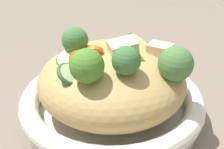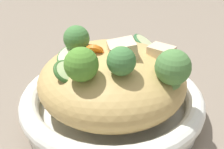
{
  "view_description": "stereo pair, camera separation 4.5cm",
  "coord_description": "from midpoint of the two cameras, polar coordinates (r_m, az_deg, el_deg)",
  "views": [
    {
      "loc": [
        0.35,
        0.17,
        0.29
      ],
      "look_at": [
        0.0,
        0.0,
        0.08
      ],
      "focal_mm": 47.43,
      "sensor_mm": 36.0,
      "label": 1
    },
    {
      "loc": [
        0.33,
        0.21,
        0.29
      ],
      "look_at": [
        0.0,
        0.0,
        0.08
      ],
      "focal_mm": 47.43,
      "sensor_mm": 36.0,
      "label": 2
    }
  ],
  "objects": [
    {
      "name": "zucchini_slices",
      "position": [
        0.45,
        -4.5,
        3.89
      ],
      "size": [
        0.21,
        0.11,
        0.04
      ],
      "color": "beige",
      "rests_on": "serving_bowl"
    },
    {
      "name": "chicken_chunks",
      "position": [
        0.43,
        2.13,
        4.51
      ],
      "size": [
        0.08,
        0.09,
        0.04
      ],
      "color": "beige",
      "rests_on": "serving_bowl"
    },
    {
      "name": "carrot_coins",
      "position": [
        0.42,
        -7.94,
        3.75
      ],
      "size": [
        0.07,
        0.05,
        0.03
      ],
      "color": "orange",
      "rests_on": "serving_bowl"
    },
    {
      "name": "ground_plane",
      "position": [
        0.49,
        -2.64,
        -7.82
      ],
      "size": [
        3.0,
        3.0,
        0.0
      ],
      "primitive_type": "plane",
      "color": "#786B5B"
    },
    {
      "name": "serving_bowl",
      "position": [
        0.47,
        -2.71,
        -5.51
      ],
      "size": [
        0.29,
        0.29,
        0.05
      ],
      "color": "white",
      "rests_on": "ground_plane"
    },
    {
      "name": "noodle_heap",
      "position": [
        0.45,
        -2.86,
        -1.14
      ],
      "size": [
        0.22,
        0.22,
        0.1
      ],
      "color": "tan",
      "rests_on": "serving_bowl"
    },
    {
      "name": "broccoli_florets",
      "position": [
        0.39,
        -0.92,
        2.84
      ],
      "size": [
        0.14,
        0.2,
        0.06
      ],
      "color": "#94AE6B",
      "rests_on": "serving_bowl"
    }
  ]
}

